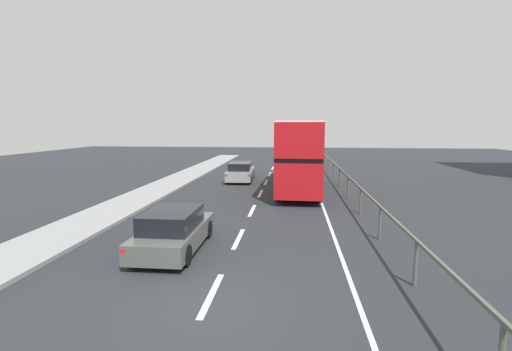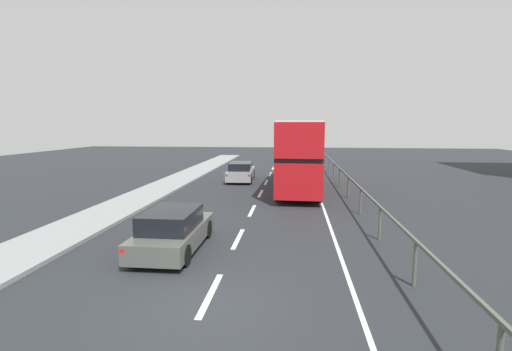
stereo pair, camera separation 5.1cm
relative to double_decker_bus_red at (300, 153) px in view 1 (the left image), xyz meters
name	(u,v)px [view 1 (the left image)]	position (x,y,z in m)	size (l,w,h in m)	color
ground_plane	(208,304)	(-2.37, -15.16, -2.36)	(74.59, 120.00, 0.10)	#24282C
lane_paint_markings	(295,217)	(-0.32, -6.98, -2.31)	(3.60, 46.00, 0.01)	silver
bridge_side_railing	(361,193)	(2.67, -6.16, -1.32)	(0.10, 42.00, 1.22)	#4D5348
double_decker_bus_red	(300,153)	(0.00, 0.00, 0.00)	(2.80, 10.40, 4.31)	#B31217
hatchback_car_near	(174,231)	(-4.30, -11.79, -1.65)	(1.78, 4.13, 1.37)	#4D504B
sedan_car_ahead	(241,172)	(-4.28, 3.41, -1.65)	(1.96, 4.53, 1.37)	gray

